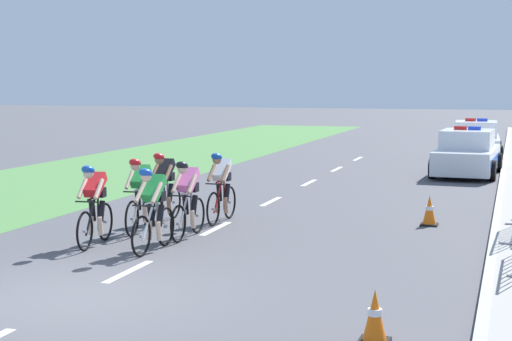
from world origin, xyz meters
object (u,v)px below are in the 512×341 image
object	(u,v)px
police_car_nearest	(467,154)
police_car_second	(476,141)
traffic_cone_mid	(429,211)
cyclist_third	(140,194)
traffic_cone_near	(375,317)
cyclist_second	(153,208)
cyclist_lead	(94,204)
cyclist_sixth	(221,186)
cyclist_fifth	(164,186)
cyclist_fourth	(188,198)

from	to	relation	value
police_car_nearest	police_car_second	world-z (taller)	same
police_car_second	traffic_cone_mid	xyz separation A→B (m)	(-0.23, -15.69, -0.37)
cyclist_third	traffic_cone_near	world-z (taller)	cyclist_third
cyclist_third	traffic_cone_near	xyz separation A→B (m)	(5.63, -5.49, -0.48)
cyclist_second	police_car_nearest	world-z (taller)	police_car_nearest
cyclist_lead	cyclist_sixth	size ratio (longest dim) A/B	1.00
police_car_nearest	traffic_cone_mid	distance (m)	9.78
cyclist_lead	cyclist_third	xyz separation A→B (m)	(0.23, 1.44, 0.00)
police_car_nearest	cyclist_sixth	bearing A→B (deg)	-112.98
police_car_nearest	cyclist_fifth	bearing A→B (deg)	-117.30
police_car_nearest	police_car_second	distance (m)	5.92
cyclist_third	cyclist_sixth	world-z (taller)	same
cyclist_lead	cyclist_third	world-z (taller)	same
cyclist_fifth	police_car_nearest	size ratio (longest dim) A/B	0.38
cyclist_fourth	traffic_cone_mid	world-z (taller)	cyclist_fourth
cyclist_lead	traffic_cone_near	world-z (taller)	cyclist_lead
cyclist_fifth	traffic_cone_mid	bearing A→B (deg)	13.53
cyclist_lead	traffic_cone_near	xyz separation A→B (m)	(5.87, -4.05, -0.48)
cyclist_lead	cyclist_fifth	size ratio (longest dim) A/B	1.00
cyclist_second	traffic_cone_near	bearing A→B (deg)	-40.28
cyclist_fifth	traffic_cone_near	size ratio (longest dim) A/B	2.69
cyclist_fourth	traffic_cone_near	xyz separation A→B (m)	(4.51, -5.26, -0.48)
cyclist_second	cyclist_sixth	xyz separation A→B (m)	(0.12, 3.21, 0.00)
cyclist_lead	cyclist_sixth	bearing A→B (deg)	66.16
traffic_cone_mid	police_car_nearest	bearing A→B (deg)	88.67
cyclist_fifth	cyclist_second	bearing A→B (deg)	-69.78
cyclist_second	cyclist_third	distance (m)	1.87
cyclist_sixth	traffic_cone_mid	xyz separation A→B (m)	(4.33, 0.96, -0.48)
cyclist_fourth	traffic_cone_near	distance (m)	6.95
police_car_nearest	cyclist_second	bearing A→B (deg)	-108.54
cyclist_third	traffic_cone_mid	xyz separation A→B (m)	(5.46, 2.60, -0.48)
cyclist_fourth	cyclist_sixth	bearing A→B (deg)	89.70
traffic_cone_mid	cyclist_sixth	bearing A→B (deg)	-167.45
cyclist_lead	traffic_cone_near	distance (m)	7.14
police_car_nearest	cyclist_third	bearing A→B (deg)	-114.66
cyclist_lead	police_car_second	distance (m)	20.61
cyclist_third	cyclist_fourth	world-z (taller)	same
cyclist_second	traffic_cone_mid	size ratio (longest dim) A/B	2.69
cyclist_lead	traffic_cone_near	bearing A→B (deg)	-34.60
cyclist_third	cyclist_second	bearing A→B (deg)	-57.37
traffic_cone_near	cyclist_lead	bearing A→B (deg)	145.40
cyclist_lead	police_car_second	size ratio (longest dim) A/B	0.38
police_car_second	traffic_cone_near	world-z (taller)	police_car_second
traffic_cone_near	cyclist_sixth	bearing A→B (deg)	122.27
cyclist_lead	cyclist_sixth	distance (m)	3.37
police_car_second	cyclist_fourth	bearing A→B (deg)	-103.85
police_car_second	cyclist_sixth	bearing A→B (deg)	-105.30
cyclist_fourth	cyclist_fifth	distance (m)	1.91
traffic_cone_near	traffic_cone_mid	world-z (taller)	same
cyclist_sixth	cyclist_fifth	bearing A→B (deg)	-162.93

